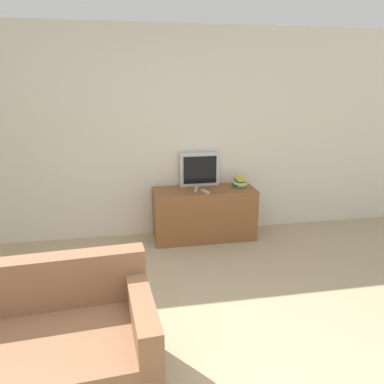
% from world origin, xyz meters
% --- Properties ---
extents(wall_back, '(9.00, 0.06, 2.60)m').
position_xyz_m(wall_back, '(0.00, 3.03, 1.30)').
color(wall_back, silver).
rests_on(wall_back, ground_plane).
extents(tv_stand, '(1.28, 0.48, 0.65)m').
position_xyz_m(tv_stand, '(0.70, 2.74, 0.32)').
color(tv_stand, brown).
rests_on(tv_stand, ground_plane).
extents(television, '(0.51, 0.09, 0.43)m').
position_xyz_m(television, '(0.68, 2.94, 0.86)').
color(television, silver).
rests_on(television, tv_stand).
extents(couch, '(1.74, 0.97, 0.81)m').
position_xyz_m(couch, '(-0.98, 0.43, 0.29)').
color(couch, '#8C6042').
rests_on(couch, ground_plane).
extents(book_stack, '(0.17, 0.20, 0.11)m').
position_xyz_m(book_stack, '(1.18, 2.77, 0.70)').
color(book_stack, '#2D753D').
rests_on(book_stack, tv_stand).
extents(remote_on_stand, '(0.09, 0.20, 0.02)m').
position_xyz_m(remote_on_stand, '(0.60, 2.73, 0.66)').
color(remote_on_stand, '#B7B7B7').
rests_on(remote_on_stand, tv_stand).
extents(remote_secondary, '(0.08, 0.16, 0.02)m').
position_xyz_m(remote_secondary, '(0.69, 2.60, 0.66)').
color(remote_secondary, '#B7B7B7').
rests_on(remote_secondary, tv_stand).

